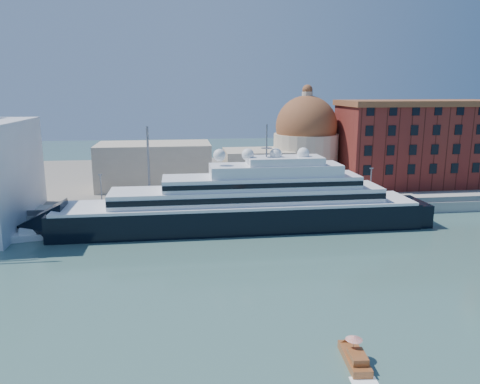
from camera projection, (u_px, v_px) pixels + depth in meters
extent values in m
plane|color=#345A56|center=(267.00, 270.00, 74.72)|extent=(400.00, 400.00, 0.00)
cube|color=gray|center=(239.00, 209.00, 107.34)|extent=(180.00, 10.00, 2.50)
cube|color=slate|center=(222.00, 177.00, 147.06)|extent=(260.00, 72.00, 2.00)
cube|color=slate|center=(242.00, 206.00, 102.58)|extent=(180.00, 0.10, 1.20)
cube|color=black|center=(238.00, 219.00, 96.30)|extent=(74.22, 11.42, 6.18)
cone|color=black|center=(41.00, 226.00, 91.23)|extent=(9.51, 11.42, 11.42)
cube|color=black|center=(408.00, 214.00, 101.16)|extent=(5.71, 10.47, 5.71)
cube|color=white|center=(238.00, 203.00, 95.58)|extent=(72.31, 11.61, 0.57)
cube|color=white|center=(248.00, 195.00, 95.45)|extent=(55.19, 9.51, 2.85)
cube|color=black|center=(251.00, 200.00, 90.85)|extent=(55.19, 0.15, 1.14)
cube|color=white|center=(262.00, 182.00, 95.25)|extent=(39.96, 8.56, 2.47)
cube|color=white|center=(275.00, 170.00, 95.10)|extent=(26.64, 7.61, 2.28)
cube|color=white|center=(285.00, 160.00, 94.93)|extent=(15.22, 6.66, 1.52)
cylinder|color=slate|center=(267.00, 141.00, 93.57)|extent=(0.29, 0.29, 6.66)
sphere|color=white|center=(219.00, 155.00, 92.91)|extent=(2.47, 2.47, 2.47)
sphere|color=white|center=(248.00, 155.00, 93.66)|extent=(2.47, 2.47, 2.47)
sphere|color=white|center=(276.00, 154.00, 94.40)|extent=(2.47, 2.47, 2.47)
sphere|color=white|center=(303.00, 154.00, 95.14)|extent=(2.47, 2.47, 2.47)
cube|color=white|center=(19.00, 238.00, 89.25)|extent=(10.80, 5.67, 1.37)
cube|color=white|center=(29.00, 231.00, 89.61)|extent=(3.83, 2.86, 1.03)
cube|color=brown|center=(354.00, 359.00, 49.51)|extent=(2.54, 6.28, 1.02)
cube|color=brown|center=(358.00, 357.00, 48.32)|extent=(1.84, 2.68, 0.82)
cylinder|color=slate|center=(354.00, 346.00, 49.73)|extent=(0.06, 0.06, 1.64)
cone|color=red|center=(354.00, 338.00, 49.53)|extent=(1.84, 1.84, 0.41)
cube|color=maroon|center=(417.00, 145.00, 128.95)|extent=(42.00, 18.00, 22.00)
cube|color=brown|center=(421.00, 103.00, 126.46)|extent=(43.00, 19.00, 1.50)
cylinder|color=beige|center=(305.00, 159.00, 131.73)|extent=(18.00, 18.00, 14.00)
sphere|color=brown|center=(306.00, 127.00, 129.78)|extent=(17.00, 17.00, 17.00)
cylinder|color=beige|center=(307.00, 97.00, 128.04)|extent=(3.00, 3.00, 3.00)
cube|color=beige|center=(258.00, 168.00, 128.41)|extent=(18.00, 14.00, 10.00)
cube|color=beige|center=(154.00, 165.00, 126.49)|extent=(30.00, 16.00, 12.00)
cylinder|color=slate|center=(101.00, 194.00, 99.40)|extent=(0.24, 0.24, 8.00)
cube|color=slate|center=(100.00, 175.00, 98.51)|extent=(0.80, 0.30, 0.25)
cylinder|color=slate|center=(241.00, 190.00, 103.30)|extent=(0.24, 0.24, 8.00)
cube|color=slate|center=(241.00, 171.00, 102.40)|extent=(0.80, 0.30, 0.25)
cylinder|color=slate|center=(370.00, 186.00, 107.19)|extent=(0.24, 0.24, 8.00)
cube|color=slate|center=(372.00, 168.00, 106.30)|extent=(0.80, 0.30, 0.25)
cylinder|color=slate|center=(149.00, 168.00, 101.55)|extent=(0.50, 0.50, 18.00)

